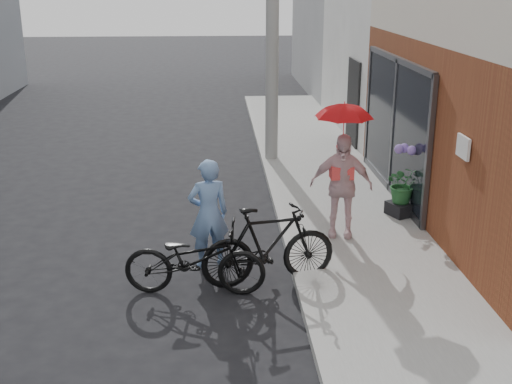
{
  "coord_description": "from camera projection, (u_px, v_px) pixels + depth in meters",
  "views": [
    {
      "loc": [
        -0.14,
        -7.92,
        3.96
      ],
      "look_at": [
        0.41,
        0.63,
        1.1
      ],
      "focal_mm": 45.0,
      "sensor_mm": 36.0,
      "label": 1
    }
  ],
  "objects": [
    {
      "name": "sidewalk",
      "position": [
        351.0,
        223.0,
        10.76
      ],
      "size": [
        2.2,
        24.0,
        0.12
      ],
      "primitive_type": "cube",
      "color": "gray",
      "rests_on": "ground"
    },
    {
      "name": "utility_pole",
      "position": [
        273.0,
        2.0,
        13.4
      ],
      "size": [
        0.28,
        0.28,
        7.0
      ],
      "primitive_type": "cylinder",
      "color": "#9E9E99",
      "rests_on": "ground"
    },
    {
      "name": "ground",
      "position": [
        229.0,
        284.0,
        8.76
      ],
      "size": [
        80.0,
        80.0,
        0.0
      ],
      "primitive_type": "plane",
      "color": "black",
      "rests_on": "ground"
    },
    {
      "name": "potted_plant",
      "position": [
        403.0,
        184.0,
        10.8
      ],
      "size": [
        0.6,
        0.52,
        0.66
      ],
      "primitive_type": "imported",
      "color": "#255C2C",
      "rests_on": "planter"
    },
    {
      "name": "curb",
      "position": [
        283.0,
        225.0,
        10.69
      ],
      "size": [
        0.12,
        24.0,
        0.12
      ],
      "primitive_type": "cube",
      "color": "#9E9E99",
      "rests_on": "ground"
    },
    {
      "name": "bike_right",
      "position": [
        269.0,
        245.0,
        8.6
      ],
      "size": [
        1.92,
        0.89,
        1.11
      ],
      "primitive_type": "imported",
      "rotation": [
        0.0,
        0.0,
        1.77
      ],
      "color": "black",
      "rests_on": "ground"
    },
    {
      "name": "bike_left",
      "position": [
        195.0,
        259.0,
        8.34
      ],
      "size": [
        1.91,
        0.84,
        0.97
      ],
      "primitive_type": "imported",
      "rotation": [
        0.0,
        0.0,
        1.46
      ],
      "color": "black",
      "rests_on": "ground"
    },
    {
      "name": "officer",
      "position": [
        208.0,
        214.0,
        9.06
      ],
      "size": [
        0.65,
        0.5,
        1.6
      ],
      "primitive_type": "imported",
      "rotation": [
        0.0,
        0.0,
        3.36
      ],
      "color": "#6F93C5",
      "rests_on": "ground"
    },
    {
      "name": "kimono_woman",
      "position": [
        341.0,
        186.0,
        9.85
      ],
      "size": [
        1.02,
        0.58,
        1.63
      ],
      "primitive_type": "imported",
      "rotation": [
        0.0,
        0.0,
        -0.2
      ],
      "color": "beige",
      "rests_on": "sidewalk"
    },
    {
      "name": "parasol",
      "position": [
        344.0,
        109.0,
        9.48
      ],
      "size": [
        0.84,
        0.84,
        0.74
      ],
      "primitive_type": "imported",
      "color": "red",
      "rests_on": "kimono_woman"
    },
    {
      "name": "planter",
      "position": [
        401.0,
        209.0,
        10.94
      ],
      "size": [
        0.55,
        0.55,
        0.22
      ],
      "primitive_type": "cube",
      "rotation": [
        0.0,
        0.0,
        0.41
      ],
      "color": "black",
      "rests_on": "sidewalk"
    }
  ]
}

